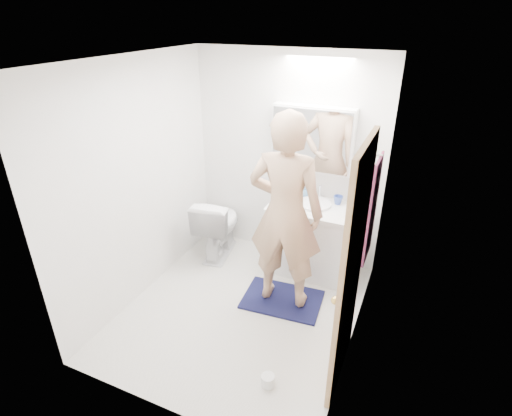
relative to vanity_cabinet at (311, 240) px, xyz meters
The scene contains 23 objects.
floor 1.12m from the vanity_cabinet, 113.57° to the right, with size 2.50×2.50×0.00m, color silver.
ceiling 2.27m from the vanity_cabinet, 113.57° to the right, with size 2.50×2.50×0.00m, color white.
wall_back 0.96m from the vanity_cabinet, 145.90° to the left, with size 2.50×2.50×0.00m, color white.
wall_front 2.40m from the vanity_cabinet, 100.76° to the right, with size 2.50×2.50×0.00m, color white.
wall_left 1.98m from the vanity_cabinet, 147.61° to the right, with size 2.50×2.50×0.00m, color white.
wall_right 1.43m from the vanity_cabinet, 54.87° to the right, with size 2.50×2.50×0.00m, color white.
vanity_cabinet is the anchor object (origin of this frame).
countertop 0.41m from the vanity_cabinet, 90.00° to the right, with size 0.95×0.58×0.04m, color white.
sink_basin 0.45m from the vanity_cabinet, 90.00° to the left, with size 0.36×0.36×0.03m, color white.
faucet 0.56m from the vanity_cabinet, 90.00° to the left, with size 0.02×0.02×0.16m, color #B8B8BC.
medicine_cabinet 1.14m from the vanity_cabinet, 119.95° to the left, with size 0.88×0.14×0.70m, color white.
mirror_panel 1.12m from the vanity_cabinet, 132.08° to the left, with size 0.84×0.01×0.66m, color silver.
toilet 1.14m from the vanity_cabinet, behind, with size 0.44×0.76×0.78m, color white.
bath_rug 0.77m from the vanity_cabinet, 97.88° to the right, with size 0.80×0.55×0.02m, color #13123A.
person 0.92m from the vanity_cabinet, 97.88° to the right, with size 0.71×0.47×1.96m, color tan.
door 1.59m from the vanity_cabinet, 63.38° to the right, with size 0.04×0.80×2.00m, color tan.
door_knob 1.82m from the vanity_cabinet, 69.03° to the right, with size 0.06×0.06×0.06m, color gold.
towel 1.05m from the vanity_cabinet, 32.28° to the right, with size 0.02×0.42×1.00m, color #142040.
towel_hook 1.45m from the vanity_cabinet, 32.80° to the right, with size 0.02×0.02×0.07m, color silver.
soap_bottle_a 0.62m from the vanity_cabinet, 150.02° to the left, with size 0.09×0.09×0.23m, color beige.
soap_bottle_b 0.56m from the vanity_cabinet, 133.64° to the left, with size 0.07×0.07×0.15m, color #5F9BCD.
toothbrush_cup 0.55m from the vanity_cabinet, 35.55° to the left, with size 0.10×0.10×0.10m, color #3B58B3.
toilet_paper_roll 1.74m from the vanity_cabinet, 84.34° to the right, with size 0.11×0.11×0.10m, color white.
Camera 1 is at (1.42, -2.85, 2.73)m, focal length 28.04 mm.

